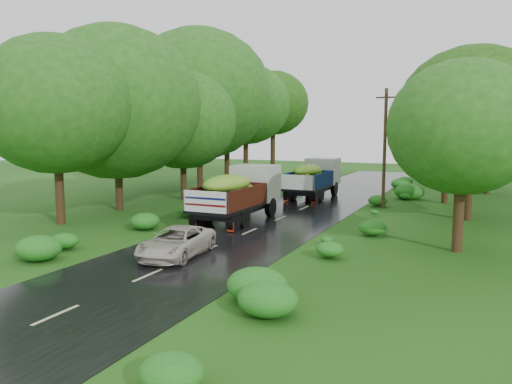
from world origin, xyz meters
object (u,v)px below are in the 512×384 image
Objects in this scene: truck_far at (314,176)px; car at (176,242)px; truck_near at (240,191)px; utility_pole at (385,147)px.

truck_far is 1.63× the size of car.
truck_near is 10.11m from utility_pole.
utility_pole is (5.01, 15.61, 3.24)m from car.
truck_far is (0.81, 10.39, -0.07)m from truck_near.
utility_pole is at bearing 65.72° from car.
truck_near is at bearing 92.29° from car.
truck_far is 6.49m from utility_pole.
utility_pole is at bearing 50.26° from truck_near.
utility_pole reaches higher than truck_near.
car is (1.23, -7.97, -1.04)m from truck_near.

